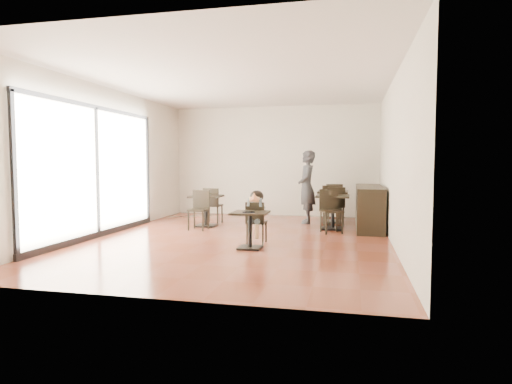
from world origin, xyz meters
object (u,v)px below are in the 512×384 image
(child_table, at_px, (250,230))
(chair_back_b, at_px, (332,206))
(adult_patron, at_px, (307,187))
(chair_left_a, at_px, (213,206))
(cafe_table_mid, at_px, (333,212))
(cafe_table_back, at_px, (333,207))
(child, at_px, (257,217))
(chair_mid_b, at_px, (332,211))
(chair_left_b, at_px, (198,210))
(chair_back_a, at_px, (333,202))
(cafe_table_left, at_px, (206,211))
(chair_mid_a, at_px, (334,206))
(child_chair, at_px, (257,222))

(child_table, bearing_deg, chair_back_b, 67.98)
(adult_patron, distance_m, chair_left_a, 2.45)
(cafe_table_mid, relative_size, cafe_table_back, 0.98)
(child, bearing_deg, chair_mid_b, 48.02)
(child, height_order, cafe_table_back, child)
(chair_left_a, distance_m, chair_left_b, 1.10)
(child, bearing_deg, chair_back_a, 70.91)
(cafe_table_mid, bearing_deg, chair_back_b, 94.28)
(cafe_table_left, bearing_deg, chair_mid_b, -6.45)
(child_table, xyz_separation_m, cafe_table_left, (-1.67, 2.41, 0.04))
(cafe_table_back, relative_size, chair_mid_a, 0.85)
(child_table, distance_m, child, 0.58)
(adult_patron, xyz_separation_m, chair_back_b, (0.65, -0.25, -0.44))
(child_chair, distance_m, chair_mid_b, 2.04)
(chair_left_a, relative_size, chair_left_b, 1.00)
(chair_mid_a, xyz_separation_m, chair_back_a, (-0.05, 1.19, 0.01))
(child_table, height_order, cafe_table_left, cafe_table_left)
(chair_mid_b, height_order, chair_left_a, chair_mid_b)
(child_chair, height_order, cafe_table_mid, child_chair)
(chair_left_b, xyz_separation_m, chair_back_a, (2.99, 2.50, 0.03))
(child, xyz_separation_m, cafe_table_back, (1.32, 3.26, -0.10))
(cafe_table_left, xyz_separation_m, chair_left_a, (0.00, 0.55, 0.08))
(chair_left_a, distance_m, chair_back_b, 3.01)
(chair_left_b, bearing_deg, chair_left_a, 91.50)
(chair_mid_a, height_order, chair_mid_b, same)
(chair_left_b, bearing_deg, cafe_table_mid, 15.48)
(chair_left_a, bearing_deg, child, 126.24)
(cafe_table_back, height_order, chair_left_b, chair_left_b)
(child_chair, height_order, chair_left_b, chair_left_b)
(chair_left_b, height_order, chair_back_b, chair_back_b)
(cafe_table_mid, bearing_deg, cafe_table_left, -176.11)
(chair_left_a, relative_size, chair_back_b, 0.93)
(adult_patron, distance_m, cafe_table_back, 0.89)
(cafe_table_back, xyz_separation_m, chair_mid_a, (0.05, -0.64, 0.07))
(adult_patron, bearing_deg, chair_mid_a, 55.60)
(child, bearing_deg, child_chair, 0.00)
(cafe_table_mid, bearing_deg, child_chair, -123.45)
(adult_patron, bearing_deg, cafe_table_mid, 29.73)
(child_chair, relative_size, chair_mid_a, 0.84)
(child_table, xyz_separation_m, chair_back_a, (1.32, 4.36, 0.15))
(cafe_table_back, relative_size, chair_left_a, 0.89)
(cafe_table_back, height_order, chair_mid_a, chair_mid_a)
(cafe_table_mid, height_order, cafe_table_back, cafe_table_back)
(chair_left_a, bearing_deg, chair_mid_a, -174.61)
(chair_mid_b, bearing_deg, child, -153.62)
(child_table, height_order, chair_mid_a, chair_mid_a)
(cafe_table_mid, xyz_separation_m, chair_back_a, (-0.05, 1.74, 0.09))
(cafe_table_back, relative_size, chair_back_a, 0.83)
(chair_mid_a, xyz_separation_m, chair_left_a, (-3.04, -0.21, -0.03))
(cafe_table_back, xyz_separation_m, chair_left_a, (-2.99, -0.85, 0.05))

